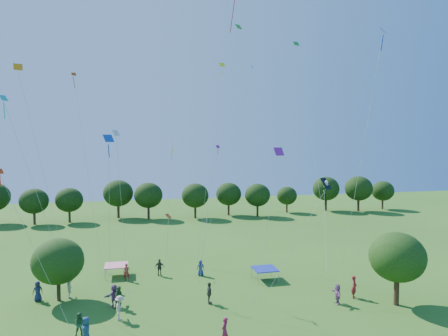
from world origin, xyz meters
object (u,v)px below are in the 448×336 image
(pirate_kite, at_px, (325,185))
(red_high_kite, at_px, (227,46))
(tent_red_stripe, at_px, (116,265))
(near_tree_east, at_px, (397,257))
(tent_blue, at_px, (265,269))
(near_tree_north, at_px, (58,261))

(pirate_kite, xyz_separation_m, red_high_kite, (-8.60, 1.27, 11.90))
(tent_red_stripe, bearing_deg, red_high_kite, -32.90)
(tent_red_stripe, height_order, pirate_kite, pirate_kite)
(near_tree_east, distance_m, pirate_kite, 8.17)
(near_tree_east, bearing_deg, pirate_kite, 127.13)
(tent_blue, height_order, red_high_kite, red_high_kite)
(near_tree_north, height_order, red_high_kite, red_high_kite)
(tent_red_stripe, xyz_separation_m, red_high_kite, (9.55, -6.18, 20.04))
(red_high_kite, bearing_deg, tent_blue, 23.82)
(near_tree_east, bearing_deg, red_high_kite, 153.29)
(near_tree_north, xyz_separation_m, tent_blue, (18.06, 0.92, -2.21))
(tent_red_stripe, distance_m, red_high_kite, 23.05)
(pirate_kite, bearing_deg, tent_blue, 145.31)
(tent_red_stripe, bearing_deg, near_tree_east, -29.51)
(pirate_kite, height_order, red_high_kite, red_high_kite)
(tent_red_stripe, height_order, red_high_kite, red_high_kite)
(near_tree_east, bearing_deg, tent_red_stripe, 150.49)
(near_tree_east, relative_size, tent_blue, 2.64)
(tent_blue, bearing_deg, pirate_kite, -34.69)
(tent_red_stripe, xyz_separation_m, pirate_kite, (18.15, -7.45, 8.14))
(tent_red_stripe, bearing_deg, pirate_kite, -22.32)
(tent_blue, distance_m, pirate_kite, 9.79)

